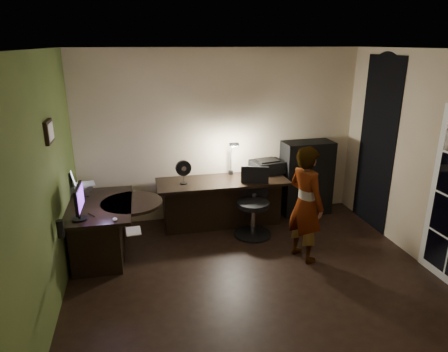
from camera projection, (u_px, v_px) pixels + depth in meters
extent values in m
cube|color=black|center=(254.00, 279.00, 4.93)|extent=(4.50, 4.00, 0.01)
cube|color=silver|center=(260.00, 49.00, 4.06)|extent=(4.50, 4.00, 0.01)
cube|color=#C8B391|center=(220.00, 136.00, 6.35)|extent=(4.50, 0.01, 2.70)
cube|color=#C8B391|center=(345.00, 267.00, 2.64)|extent=(4.50, 0.01, 2.70)
cube|color=#C8B391|center=(43.00, 190.00, 4.04)|extent=(0.01, 4.00, 2.70)
cube|color=#C8B391|center=(431.00, 162.00, 4.95)|extent=(0.01, 4.00, 2.70)
cube|color=#495B26|center=(45.00, 189.00, 4.04)|extent=(0.00, 4.00, 2.70)
cube|color=black|center=(377.00, 144.00, 6.03)|extent=(0.01, 0.90, 2.60)
cube|color=black|center=(49.00, 132.00, 4.30)|extent=(0.04, 0.30, 0.25)
cube|color=black|center=(103.00, 231.00, 5.32)|extent=(0.83, 1.33, 0.76)
cube|color=black|center=(222.00, 203.00, 6.24)|extent=(2.01, 0.70, 0.75)
cube|color=black|center=(306.00, 178.00, 6.66)|extent=(0.84, 0.44, 1.23)
cube|color=silver|center=(81.00, 189.00, 5.60)|extent=(0.30, 0.28, 0.10)
cube|color=silver|center=(83.00, 178.00, 5.56)|extent=(0.35, 0.34, 0.21)
cube|color=black|center=(78.00, 208.00, 4.70)|extent=(0.10, 0.46, 0.30)
ellipsoid|color=silver|center=(115.00, 219.00, 4.72)|extent=(0.08, 0.10, 0.03)
cube|color=black|center=(86.00, 195.00, 5.49)|extent=(0.09, 0.13, 0.01)
cube|color=black|center=(91.00, 215.00, 4.86)|extent=(0.09, 0.11, 0.01)
cylinder|color=black|center=(60.00, 229.00, 4.29)|extent=(0.08, 0.08, 0.20)
cube|color=silver|center=(134.00, 231.00, 4.44)|extent=(0.17, 0.23, 0.01)
cube|color=black|center=(183.00, 172.00, 5.92)|extent=(0.25, 0.16, 0.36)
cube|color=navy|center=(247.00, 172.00, 6.39)|extent=(0.19, 0.10, 0.08)
cube|color=black|center=(267.00, 166.00, 6.45)|extent=(0.55, 0.46, 0.22)
cube|color=black|center=(231.00, 157.00, 6.31)|extent=(0.15, 0.27, 0.58)
cube|color=black|center=(253.00, 204.00, 5.88)|extent=(0.73, 0.73, 1.01)
imported|color=#D8A88C|center=(306.00, 204.00, 5.16)|extent=(0.54, 0.65, 1.55)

